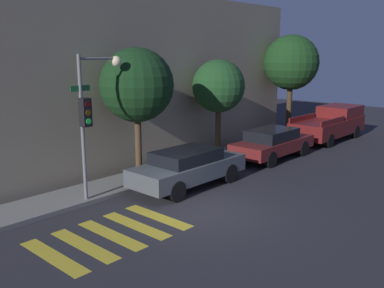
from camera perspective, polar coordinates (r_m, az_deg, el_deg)
ground_plane at (r=13.54m, az=1.68°, el=-9.07°), size 60.00×60.00×0.00m
sidewalk at (r=16.33m, az=-9.34°, el=-5.20°), size 26.00×1.80×0.14m
building_row at (r=19.21m, az=-17.82°, el=8.01°), size 26.00×6.00×7.39m
crosswalk at (r=12.19m, az=-10.72°, el=-11.79°), size 3.95×2.60×0.00m
traffic_light_pole at (r=14.12m, az=-13.18°, el=5.22°), size 1.97×0.56×4.85m
sedan_near_corner at (r=15.70m, az=-0.52°, el=-3.07°), size 4.68×1.81×1.42m
sedan_middle at (r=20.20m, az=10.69°, el=0.17°), size 4.65×1.81×1.41m
pickup_truck at (r=25.51m, az=17.99°, el=2.67°), size 5.54×2.05×1.82m
tree_near_corner at (r=16.17m, az=-7.37°, el=7.74°), size 2.78×2.78×5.08m
tree_midblock at (r=19.68m, az=3.56°, el=7.66°), size 2.42×2.42×4.58m
tree_far_end at (r=25.00m, az=13.09°, el=10.49°), size 3.08×3.08×5.85m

